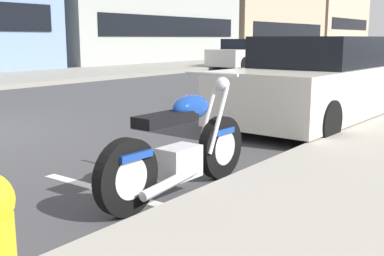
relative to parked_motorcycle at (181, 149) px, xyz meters
The scene contains 6 objects.
sidewalk_far_curb 16.87m from the parked_motorcycle, 46.39° to the left, with size 120.00×5.00×0.14m, color gray.
parking_stall_stripe 0.70m from the parked_motorcycle, 131.67° to the left, with size 0.12×2.20×0.01m, color silver.
parked_motorcycle is the anchor object (origin of this frame).
parked_car_behind_motorcycle 4.38m from the parked_motorcycle, ahead, with size 4.23×1.94×1.48m.
car_opposite_curb 19.12m from the parked_motorcycle, 28.51° to the left, with size 4.32×2.04×1.41m.
townhouse_behind_pole 38.75m from the parked_motorcycle, 31.03° to the left, with size 14.54×10.74×9.45m.
Camera 1 is at (-3.05, -7.44, 1.45)m, focal length 44.73 mm.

